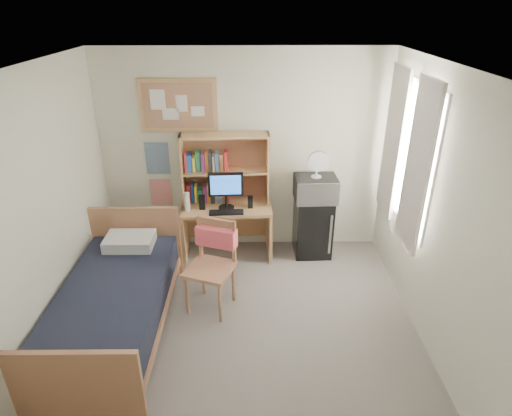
{
  "coord_description": "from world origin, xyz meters",
  "views": [
    {
      "loc": [
        0.11,
        -3.09,
        3.07
      ],
      "look_at": [
        0.15,
        1.2,
        0.97
      ],
      "focal_mm": 30.0,
      "sensor_mm": 36.0,
      "label": 1
    }
  ],
  "objects_px": {
    "mini_fridge": "(313,226)",
    "desk": "(227,231)",
    "microwave": "(315,188)",
    "speaker_right": "(250,202)",
    "bulletin_board": "(178,106)",
    "bed": "(115,308)",
    "speaker_left": "(202,202)",
    "desk_fan": "(317,165)",
    "monitor": "(226,192)",
    "desk_chair": "(210,269)"
  },
  "relations": [
    {
      "from": "mini_fridge",
      "to": "desk",
      "type": "bearing_deg",
      "value": -179.77
    },
    {
      "from": "microwave",
      "to": "speaker_right",
      "type": "bearing_deg",
      "value": -177.16
    },
    {
      "from": "bulletin_board",
      "to": "desk",
      "type": "distance_m",
      "value": 1.69
    },
    {
      "from": "bed",
      "to": "microwave",
      "type": "xyz_separation_m",
      "value": [
        2.18,
        1.48,
        0.66
      ]
    },
    {
      "from": "bed",
      "to": "speaker_left",
      "type": "distance_m",
      "value": 1.66
    },
    {
      "from": "desk",
      "to": "desk_fan",
      "type": "height_order",
      "value": "desk_fan"
    },
    {
      "from": "speaker_left",
      "to": "speaker_right",
      "type": "bearing_deg",
      "value": 0.0
    },
    {
      "from": "bulletin_board",
      "to": "microwave",
      "type": "height_order",
      "value": "bulletin_board"
    },
    {
      "from": "mini_fridge",
      "to": "speaker_left",
      "type": "bearing_deg",
      "value": -177.25
    },
    {
      "from": "desk",
      "to": "bulletin_board",
      "type": "bearing_deg",
      "value": 150.03
    },
    {
      "from": "bulletin_board",
      "to": "speaker_left",
      "type": "height_order",
      "value": "bulletin_board"
    },
    {
      "from": "bed",
      "to": "desk_fan",
      "type": "bearing_deg",
      "value": 34.19
    },
    {
      "from": "monitor",
      "to": "speaker_right",
      "type": "xyz_separation_m",
      "value": [
        0.3,
        0.01,
        -0.15
      ]
    },
    {
      "from": "bulletin_board",
      "to": "microwave",
      "type": "distance_m",
      "value": 1.96
    },
    {
      "from": "desk",
      "to": "desk_fan",
      "type": "distance_m",
      "value": 1.43
    },
    {
      "from": "bulletin_board",
      "to": "mini_fridge",
      "type": "bearing_deg",
      "value": -8.26
    },
    {
      "from": "bed",
      "to": "speaker_left",
      "type": "xyz_separation_m",
      "value": [
        0.76,
        1.38,
        0.52
      ]
    },
    {
      "from": "speaker_right",
      "to": "mini_fridge",
      "type": "bearing_deg",
      "value": 3.52
    },
    {
      "from": "desk",
      "to": "speaker_left",
      "type": "height_order",
      "value": "speaker_left"
    },
    {
      "from": "speaker_left",
      "to": "desk_fan",
      "type": "distance_m",
      "value": 1.49
    },
    {
      "from": "microwave",
      "to": "desk_chair",
      "type": "bearing_deg",
      "value": -140.05
    },
    {
      "from": "desk_chair",
      "to": "mini_fridge",
      "type": "xyz_separation_m",
      "value": [
        1.25,
        1.14,
        -0.11
      ]
    },
    {
      "from": "desk",
      "to": "speaker_right",
      "type": "bearing_deg",
      "value": -11.31
    },
    {
      "from": "mini_fridge",
      "to": "monitor",
      "type": "height_order",
      "value": "monitor"
    },
    {
      "from": "monitor",
      "to": "desk_fan",
      "type": "height_order",
      "value": "desk_fan"
    },
    {
      "from": "mini_fridge",
      "to": "desk_fan",
      "type": "bearing_deg",
      "value": -90.0
    },
    {
      "from": "desk",
      "to": "mini_fridge",
      "type": "relative_size",
      "value": 1.44
    },
    {
      "from": "desk",
      "to": "speaker_left",
      "type": "relative_size",
      "value": 6.37
    },
    {
      "from": "desk_chair",
      "to": "desk_fan",
      "type": "distance_m",
      "value": 1.84
    },
    {
      "from": "desk",
      "to": "mini_fridge",
      "type": "bearing_deg",
      "value": -0.48
    },
    {
      "from": "microwave",
      "to": "desk_fan",
      "type": "xyz_separation_m",
      "value": [
        0.0,
        0.0,
        0.31
      ]
    },
    {
      "from": "bed",
      "to": "desk_fan",
      "type": "distance_m",
      "value": 2.81
    },
    {
      "from": "bed",
      "to": "desk",
      "type": "bearing_deg",
      "value": 54.0
    },
    {
      "from": "speaker_right",
      "to": "monitor",
      "type": "bearing_deg",
      "value": -180.0
    },
    {
      "from": "desk",
      "to": "monitor",
      "type": "height_order",
      "value": "monitor"
    },
    {
      "from": "bed",
      "to": "monitor",
      "type": "height_order",
      "value": "monitor"
    },
    {
      "from": "mini_fridge",
      "to": "speaker_left",
      "type": "relative_size",
      "value": 4.42
    },
    {
      "from": "desk",
      "to": "monitor",
      "type": "relative_size",
      "value": 2.49
    },
    {
      "from": "bed",
      "to": "bulletin_board",
      "type": "bearing_deg",
      "value": 74.07
    },
    {
      "from": "bulletin_board",
      "to": "mini_fridge",
      "type": "relative_size",
      "value": 1.19
    },
    {
      "from": "microwave",
      "to": "speaker_left",
      "type": "bearing_deg",
      "value": -178.06
    },
    {
      "from": "mini_fridge",
      "to": "speaker_right",
      "type": "relative_size",
      "value": 5.15
    },
    {
      "from": "speaker_left",
      "to": "desk_chair",
      "type": "bearing_deg",
      "value": -83.3
    },
    {
      "from": "monitor",
      "to": "microwave",
      "type": "distance_m",
      "value": 1.12
    },
    {
      "from": "bulletin_board",
      "to": "desk_fan",
      "type": "height_order",
      "value": "bulletin_board"
    },
    {
      "from": "bed",
      "to": "desk_chair",
      "type": "bearing_deg",
      "value": 21.01
    },
    {
      "from": "monitor",
      "to": "microwave",
      "type": "relative_size",
      "value": 0.88
    },
    {
      "from": "desk",
      "to": "mini_fridge",
      "type": "xyz_separation_m",
      "value": [
        1.12,
        0.04,
        0.04
      ]
    },
    {
      "from": "monitor",
      "to": "bulletin_board",
      "type": "bearing_deg",
      "value": 145.53
    },
    {
      "from": "bulletin_board",
      "to": "speaker_right",
      "type": "bearing_deg",
      "value": -21.15
    }
  ]
}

